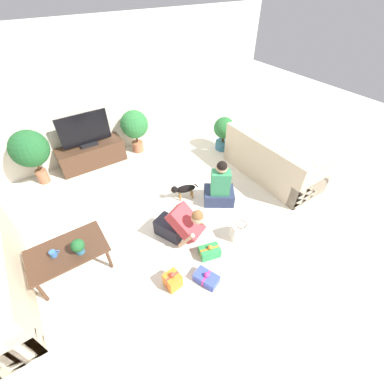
{
  "coord_description": "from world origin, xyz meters",
  "views": [
    {
      "loc": [
        -1.19,
        -2.59,
        3.24
      ],
      "look_at": [
        0.53,
        -0.01,
        0.45
      ],
      "focal_mm": 24.0,
      "sensor_mm": 36.0,
      "label": 1
    }
  ],
  "objects_px": {
    "potted_plant_back_left": "(30,150)",
    "potted_plant_corner_right": "(224,131)",
    "coffee_table": "(68,253)",
    "dog": "(183,189)",
    "tv_console": "(92,155)",
    "gift_box_c": "(206,278)",
    "tabletop_plant": "(78,246)",
    "gift_box_a": "(173,280)",
    "gift_bag_a": "(240,231)",
    "person_sitting": "(220,188)",
    "potted_plant_back_right": "(135,126)",
    "sofa_right": "(271,163)",
    "person_kneeling": "(180,225)",
    "mug": "(53,254)",
    "tv": "(85,132)",
    "gift_box_b": "(210,252)"
  },
  "relations": [
    {
      "from": "sofa_right",
      "to": "tabletop_plant",
      "type": "distance_m",
      "value": 3.72
    },
    {
      "from": "person_kneeling",
      "to": "gift_bag_a",
      "type": "distance_m",
      "value": 0.93
    },
    {
      "from": "potted_plant_back_left",
      "to": "mug",
      "type": "height_order",
      "value": "potted_plant_back_left"
    },
    {
      "from": "tabletop_plant",
      "to": "potted_plant_back_right",
      "type": "bearing_deg",
      "value": 52.34
    },
    {
      "from": "potted_plant_back_right",
      "to": "tv_console",
      "type": "bearing_deg",
      "value": 177.16
    },
    {
      "from": "coffee_table",
      "to": "tabletop_plant",
      "type": "relative_size",
      "value": 4.41
    },
    {
      "from": "gift_box_a",
      "to": "gift_bag_a",
      "type": "distance_m",
      "value": 1.27
    },
    {
      "from": "tv_console",
      "to": "mug",
      "type": "relative_size",
      "value": 10.94
    },
    {
      "from": "tv",
      "to": "potted_plant_back_left",
      "type": "relative_size",
      "value": 0.88
    },
    {
      "from": "potted_plant_back_left",
      "to": "mug",
      "type": "relative_size",
      "value": 9.1
    },
    {
      "from": "potted_plant_back_left",
      "to": "potted_plant_corner_right",
      "type": "distance_m",
      "value": 3.82
    },
    {
      "from": "gift_box_a",
      "to": "gift_bag_a",
      "type": "xyz_separation_m",
      "value": [
        1.27,
        0.12,
        0.04
      ]
    },
    {
      "from": "sofa_right",
      "to": "potted_plant_back_right",
      "type": "xyz_separation_m",
      "value": [
        -1.81,
        2.3,
        0.32
      ]
    },
    {
      "from": "person_sitting",
      "to": "gift_box_a",
      "type": "height_order",
      "value": "person_sitting"
    },
    {
      "from": "person_kneeling",
      "to": "gift_bag_a",
      "type": "xyz_separation_m",
      "value": [
        0.77,
        -0.48,
        -0.18
      ]
    },
    {
      "from": "coffee_table",
      "to": "tabletop_plant",
      "type": "bearing_deg",
      "value": -41.2
    },
    {
      "from": "coffee_table",
      "to": "potted_plant_back_left",
      "type": "xyz_separation_m",
      "value": [
        0.03,
        2.32,
        0.34
      ]
    },
    {
      "from": "tv",
      "to": "potted_plant_back_right",
      "type": "relative_size",
      "value": 1.01
    },
    {
      "from": "potted_plant_back_right",
      "to": "gift_box_a",
      "type": "bearing_deg",
      "value": -107.32
    },
    {
      "from": "person_sitting",
      "to": "gift_bag_a",
      "type": "relative_size",
      "value": 2.8
    },
    {
      "from": "gift_box_c",
      "to": "gift_box_a",
      "type": "bearing_deg",
      "value": 153.72
    },
    {
      "from": "tv_console",
      "to": "coffee_table",
      "type": "bearing_deg",
      "value": -113.54
    },
    {
      "from": "person_kneeling",
      "to": "tv",
      "type": "bearing_deg",
      "value": 76.46
    },
    {
      "from": "person_kneeling",
      "to": "potted_plant_corner_right",
      "type": "bearing_deg",
      "value": 14.27
    },
    {
      "from": "gift_box_a",
      "to": "tabletop_plant",
      "type": "bearing_deg",
      "value": 136.05
    },
    {
      "from": "tv_console",
      "to": "gift_box_c",
      "type": "bearing_deg",
      "value": -83.74
    },
    {
      "from": "tv",
      "to": "person_sitting",
      "type": "height_order",
      "value": "tv"
    },
    {
      "from": "gift_box_c",
      "to": "potted_plant_back_right",
      "type": "bearing_deg",
      "value": 79.94
    },
    {
      "from": "sofa_right",
      "to": "potted_plant_corner_right",
      "type": "xyz_separation_m",
      "value": [
        -0.15,
        1.31,
        0.15
      ]
    },
    {
      "from": "coffee_table",
      "to": "potted_plant_back_right",
      "type": "distance_m",
      "value": 3.1
    },
    {
      "from": "potted_plant_corner_right",
      "to": "gift_box_b",
      "type": "height_order",
      "value": "potted_plant_corner_right"
    },
    {
      "from": "tv_console",
      "to": "tv",
      "type": "xyz_separation_m",
      "value": [
        0.0,
        0.0,
        0.53
      ]
    },
    {
      "from": "tv",
      "to": "gift_box_a",
      "type": "bearing_deg",
      "value": -90.31
    },
    {
      "from": "sofa_right",
      "to": "person_sitting",
      "type": "xyz_separation_m",
      "value": [
        -1.33,
        -0.05,
        0.02
      ]
    },
    {
      "from": "sofa_right",
      "to": "coffee_table",
      "type": "xyz_separation_m",
      "value": [
        -3.85,
        -0.02,
        0.1
      ]
    },
    {
      "from": "sofa_right",
      "to": "potted_plant_back_right",
      "type": "height_order",
      "value": "potted_plant_back_right"
    },
    {
      "from": "coffee_table",
      "to": "gift_box_a",
      "type": "distance_m",
      "value": 1.43
    },
    {
      "from": "potted_plant_corner_right",
      "to": "potted_plant_back_right",
      "type": "bearing_deg",
      "value": 149.3
    },
    {
      "from": "tv_console",
      "to": "potted_plant_corner_right",
      "type": "xyz_separation_m",
      "value": [
        2.68,
        -1.04,
        0.22
      ]
    },
    {
      "from": "coffee_table",
      "to": "potted_plant_back_left",
      "type": "height_order",
      "value": "potted_plant_back_left"
    },
    {
      "from": "dog",
      "to": "gift_box_a",
      "type": "height_order",
      "value": "dog"
    },
    {
      "from": "person_kneeling",
      "to": "mug",
      "type": "relative_size",
      "value": 6.96
    },
    {
      "from": "person_sitting",
      "to": "tv_console",
      "type": "bearing_deg",
      "value": -23.5
    },
    {
      "from": "coffee_table",
      "to": "dog",
      "type": "height_order",
      "value": "coffee_table"
    },
    {
      "from": "person_sitting",
      "to": "tabletop_plant",
      "type": "xyz_separation_m",
      "value": [
        -2.38,
        -0.1,
        0.25
      ]
    },
    {
      "from": "potted_plant_back_right",
      "to": "gift_box_a",
      "type": "relative_size",
      "value": 3.35
    },
    {
      "from": "tv_console",
      "to": "tabletop_plant",
      "type": "xyz_separation_m",
      "value": [
        -0.88,
        -2.5,
        0.33
      ]
    },
    {
      "from": "dog",
      "to": "tabletop_plant",
      "type": "xyz_separation_m",
      "value": [
        -1.89,
        -0.52,
        0.35
      ]
    },
    {
      "from": "person_kneeling",
      "to": "person_sitting",
      "type": "xyz_separation_m",
      "value": [
        1.02,
        0.34,
        -0.02
      ]
    },
    {
      "from": "person_kneeling",
      "to": "person_sitting",
      "type": "height_order",
      "value": "person_sitting"
    }
  ]
}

